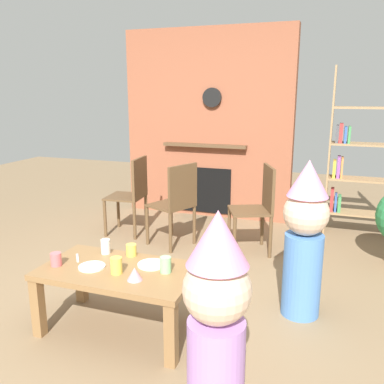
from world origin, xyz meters
name	(u,v)px	position (x,y,z in m)	size (l,w,h in m)	color
ground_plane	(156,312)	(0.00, 0.00, 0.00)	(12.00, 12.00, 0.00)	#846B4C
brick_fireplace_feature	(208,126)	(-0.41, 2.60, 1.19)	(2.20, 0.28, 2.40)	#935138
bookshelf	(363,160)	(1.49, 2.40, 0.88)	(0.90, 0.28, 1.90)	#9E7A51
coffee_table	(119,279)	(-0.14, -0.28, 0.38)	(1.06, 0.59, 0.46)	olive
paper_cup_near_left	(56,259)	(-0.57, -0.38, 0.50)	(0.07, 0.07, 0.09)	#E5666B
paper_cup_near_right	(106,246)	(-0.36, -0.08, 0.51)	(0.07, 0.07, 0.11)	silver
paper_cup_center	(116,266)	(-0.11, -0.35, 0.51)	(0.08, 0.08, 0.11)	#F2CC4C
paper_cup_far_left	(131,250)	(-0.16, -0.05, 0.50)	(0.07, 0.07, 0.09)	#F2CC4C
paper_cup_far_right	(166,265)	(0.19, -0.23, 0.51)	(0.07, 0.07, 0.11)	#8CD18C
paper_plate_front	(92,267)	(-0.32, -0.33, 0.46)	(0.18, 0.18, 0.01)	white
paper_plate_rear	(152,264)	(0.05, -0.16, 0.46)	(0.20, 0.20, 0.01)	white
birthday_cake_slice	(135,274)	(0.05, -0.40, 0.50)	(0.10, 0.10, 0.08)	pink
table_fork	(77,258)	(-0.51, -0.22, 0.46)	(0.15, 0.02, 0.01)	silver
child_with_cone_hat	(216,323)	(0.74, -0.94, 0.60)	(0.31, 0.31, 1.13)	#B27FCC
child_in_pink	(305,236)	(1.03, 0.34, 0.62)	(0.32, 0.32, 1.17)	#4C7FC6
dining_chair_left	(133,191)	(-0.97, 1.54, 0.51)	(0.43, 0.43, 0.90)	brown
dining_chair_middle	(177,200)	(-0.35, 1.33, 0.51)	(0.53, 0.53, 0.90)	brown
dining_chair_right	(259,204)	(0.49, 1.47, 0.51)	(0.52, 0.52, 0.90)	brown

